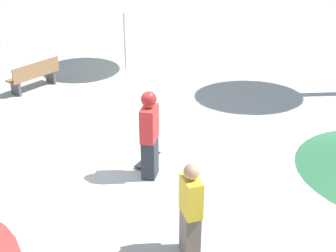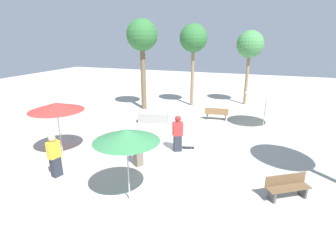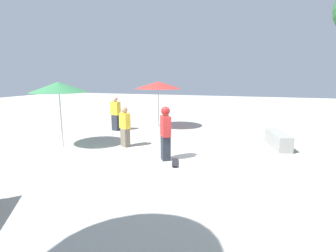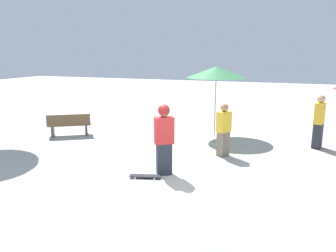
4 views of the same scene
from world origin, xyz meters
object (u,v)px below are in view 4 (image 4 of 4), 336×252
at_px(bench_far, 69,125).
at_px(skater_main, 164,137).
at_px(bystander_far, 319,122).
at_px(skateboard, 145,176).
at_px(bystander_watching, 224,130).
at_px(shade_umbrella_green, 216,72).

bearing_deg(bench_far, skater_main, -60.36).
height_order(skater_main, bystander_far, skater_main).
distance_m(skateboard, bystander_far, 6.27).
relative_size(bench_far, bystander_watching, 0.97).
bearing_deg(bystander_watching, bench_far, -65.97).
relative_size(skateboard, shade_umbrella_green, 0.31).
distance_m(skater_main, bystander_far, 5.65).
distance_m(bench_far, shade_umbrella_green, 5.93).
relative_size(shade_umbrella_green, bystander_watching, 1.61).
height_order(bystander_watching, bystander_far, bystander_far).
distance_m(shade_umbrella_green, bystander_watching, 3.02).
relative_size(skater_main, skateboard, 2.25).
bearing_deg(bench_far, bystander_far, -23.02).
bearing_deg(skater_main, skateboard, 20.11).
xyz_separation_m(skater_main, shade_umbrella_green, (-4.54, 0.33, 1.42)).
relative_size(shade_umbrella_green, bystander_far, 1.46).
distance_m(skater_main, skateboard, 1.10).
xyz_separation_m(bench_far, shade_umbrella_green, (-1.98, 5.22, 1.99)).
bearing_deg(bench_far, skateboard, -66.18).
bearing_deg(bystander_far, bystander_watching, -41.05).
bearing_deg(skater_main, bystander_far, -165.68).
bearing_deg(bystander_far, bench_far, -66.38).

